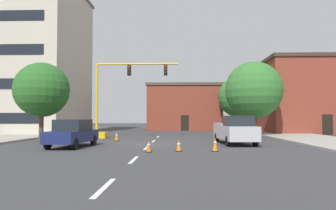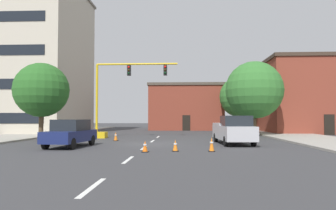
{
  "view_description": "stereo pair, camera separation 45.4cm",
  "coord_description": "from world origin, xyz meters",
  "px_view_note": "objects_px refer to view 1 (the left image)",
  "views": [
    {
      "loc": [
        1.99,
        -22.43,
        1.87
      ],
      "look_at": [
        0.97,
        7.89,
        3.07
      ],
      "focal_mm": 33.71,
      "sensor_mm": 36.0,
      "label": 1
    },
    {
      "loc": [
        2.44,
        -22.41,
        1.87
      ],
      "look_at": [
        0.97,
        7.89,
        3.07
      ],
      "focal_mm": 33.71,
      "sensor_mm": 36.0,
      "label": 2
    }
  ],
  "objects_px": {
    "traffic_cone_roadside_a": "(215,144)",
    "traffic_cone_roadside_d": "(179,146)",
    "tree_right_mid": "(254,90)",
    "pickup_truck_silver": "(235,130)",
    "tree_left_near": "(42,90)",
    "traffic_cone_roadside_b": "(149,146)",
    "tree_right_far": "(238,97)",
    "sedan_navy_near_left": "(73,133)",
    "traffic_signal_gantry": "(108,114)",
    "traffic_cone_roadside_c": "(117,136)"
  },
  "relations": [
    {
      "from": "traffic_cone_roadside_a",
      "to": "traffic_cone_roadside_d",
      "type": "xyz_separation_m",
      "value": [
        -1.99,
        0.04,
        -0.07
      ]
    },
    {
      "from": "tree_right_mid",
      "to": "pickup_truck_silver",
      "type": "xyz_separation_m",
      "value": [
        -3.62,
        -9.59,
        -3.65
      ]
    },
    {
      "from": "tree_left_near",
      "to": "traffic_cone_roadside_b",
      "type": "bearing_deg",
      "value": -39.51
    },
    {
      "from": "traffic_cone_roadside_a",
      "to": "traffic_cone_roadside_b",
      "type": "relative_size",
      "value": 1.26
    },
    {
      "from": "tree_right_far",
      "to": "sedan_navy_near_left",
      "type": "distance_m",
      "value": 27.82
    },
    {
      "from": "tree_left_near",
      "to": "traffic_cone_roadside_d",
      "type": "bearing_deg",
      "value": -33.26
    },
    {
      "from": "traffic_signal_gantry",
      "to": "sedan_navy_near_left",
      "type": "xyz_separation_m",
      "value": [
        -0.27,
        -8.69,
        -1.31
      ]
    },
    {
      "from": "traffic_signal_gantry",
      "to": "pickup_truck_silver",
      "type": "bearing_deg",
      "value": -30.38
    },
    {
      "from": "tree_left_near",
      "to": "pickup_truck_silver",
      "type": "bearing_deg",
      "value": -8.72
    },
    {
      "from": "pickup_truck_silver",
      "to": "traffic_cone_roadside_b",
      "type": "bearing_deg",
      "value": -136.02
    },
    {
      "from": "tree_left_near",
      "to": "pickup_truck_silver",
      "type": "height_order",
      "value": "tree_left_near"
    },
    {
      "from": "traffic_cone_roadside_d",
      "to": "tree_right_far",
      "type": "bearing_deg",
      "value": 72.35
    },
    {
      "from": "tree_left_near",
      "to": "pickup_truck_silver",
      "type": "relative_size",
      "value": 1.13
    },
    {
      "from": "tree_left_near",
      "to": "tree_right_mid",
      "type": "distance_m",
      "value": 19.86
    },
    {
      "from": "tree_right_mid",
      "to": "traffic_cone_roadside_d",
      "type": "height_order",
      "value": "tree_right_mid"
    },
    {
      "from": "traffic_cone_roadside_c",
      "to": "tree_right_far",
      "type": "bearing_deg",
      "value": 53.81
    },
    {
      "from": "tree_left_near",
      "to": "traffic_cone_roadside_a",
      "type": "bearing_deg",
      "value": -29.14
    },
    {
      "from": "traffic_signal_gantry",
      "to": "tree_left_near",
      "type": "xyz_separation_m",
      "value": [
        -4.45,
        -3.81,
        1.86
      ]
    },
    {
      "from": "tree_right_mid",
      "to": "pickup_truck_silver",
      "type": "relative_size",
      "value": 1.36
    },
    {
      "from": "tree_right_far",
      "to": "traffic_cone_roadside_d",
      "type": "relative_size",
      "value": 11.52
    },
    {
      "from": "traffic_signal_gantry",
      "to": "tree_right_mid",
      "type": "xyz_separation_m",
      "value": [
        14.01,
        3.5,
        2.43
      ]
    },
    {
      "from": "tree_right_mid",
      "to": "tree_left_near",
      "type": "bearing_deg",
      "value": -158.38
    },
    {
      "from": "pickup_truck_silver",
      "to": "traffic_signal_gantry",
      "type": "bearing_deg",
      "value": 149.62
    },
    {
      "from": "tree_left_near",
      "to": "traffic_cone_roadside_d",
      "type": "xyz_separation_m",
      "value": [
        10.89,
        -7.14,
        -3.74
      ]
    },
    {
      "from": "tree_right_far",
      "to": "traffic_cone_roadside_d",
      "type": "distance_m",
      "value": 27.11
    },
    {
      "from": "sedan_navy_near_left",
      "to": "traffic_cone_roadside_a",
      "type": "distance_m",
      "value": 9.03
    },
    {
      "from": "traffic_cone_roadside_b",
      "to": "traffic_cone_roadside_c",
      "type": "bearing_deg",
      "value": 112.46
    },
    {
      "from": "tree_left_near",
      "to": "traffic_cone_roadside_c",
      "type": "relative_size",
      "value": 8.59
    },
    {
      "from": "traffic_signal_gantry",
      "to": "traffic_cone_roadside_b",
      "type": "xyz_separation_m",
      "value": [
        4.83,
        -11.46,
        -1.89
      ]
    },
    {
      "from": "traffic_signal_gantry",
      "to": "traffic_cone_roadside_b",
      "type": "relative_size",
      "value": 13.24
    },
    {
      "from": "tree_left_near",
      "to": "traffic_cone_roadside_d",
      "type": "distance_m",
      "value": 13.55
    },
    {
      "from": "traffic_cone_roadside_b",
      "to": "traffic_cone_roadside_d",
      "type": "bearing_deg",
      "value": 17.22
    },
    {
      "from": "tree_right_far",
      "to": "traffic_cone_roadside_b",
      "type": "distance_m",
      "value": 28.1
    },
    {
      "from": "tree_right_mid",
      "to": "traffic_cone_roadside_c",
      "type": "height_order",
      "value": "tree_right_mid"
    },
    {
      "from": "traffic_cone_roadside_b",
      "to": "traffic_cone_roadside_a",
      "type": "bearing_deg",
      "value": 7.28
    },
    {
      "from": "sedan_navy_near_left",
      "to": "traffic_cone_roadside_b",
      "type": "bearing_deg",
      "value": -28.49
    },
    {
      "from": "traffic_cone_roadside_a",
      "to": "traffic_cone_roadside_b",
      "type": "xyz_separation_m",
      "value": [
        -3.62,
        -0.46,
        -0.08
      ]
    },
    {
      "from": "tree_left_near",
      "to": "traffic_cone_roadside_a",
      "type": "relative_size",
      "value": 7.93
    },
    {
      "from": "traffic_cone_roadside_c",
      "to": "traffic_cone_roadside_d",
      "type": "bearing_deg",
      "value": -56.83
    },
    {
      "from": "pickup_truck_silver",
      "to": "sedan_navy_near_left",
      "type": "bearing_deg",
      "value": -166.29
    },
    {
      "from": "traffic_signal_gantry",
      "to": "pickup_truck_silver",
      "type": "xyz_separation_m",
      "value": [
        10.39,
        -6.09,
        -1.22
      ]
    },
    {
      "from": "traffic_cone_roadside_b",
      "to": "sedan_navy_near_left",
      "type": "bearing_deg",
      "value": 151.51
    },
    {
      "from": "traffic_signal_gantry",
      "to": "traffic_cone_roadside_a",
      "type": "bearing_deg",
      "value": -52.5
    },
    {
      "from": "traffic_cone_roadside_d",
      "to": "traffic_cone_roadside_a",
      "type": "bearing_deg",
      "value": -1.16
    },
    {
      "from": "pickup_truck_silver",
      "to": "tree_right_far",
      "type": "bearing_deg",
      "value": 78.57
    },
    {
      "from": "tree_right_far",
      "to": "traffic_cone_roadside_d",
      "type": "xyz_separation_m",
      "value": [
        -8.11,
        -25.5,
        -4.34
      ]
    },
    {
      "from": "tree_right_mid",
      "to": "sedan_navy_near_left",
      "type": "distance_m",
      "value": 19.15
    },
    {
      "from": "pickup_truck_silver",
      "to": "traffic_cone_roadside_c",
      "type": "height_order",
      "value": "pickup_truck_silver"
    },
    {
      "from": "tree_right_mid",
      "to": "traffic_cone_roadside_d",
      "type": "distance_m",
      "value": 16.88
    },
    {
      "from": "traffic_cone_roadside_a",
      "to": "traffic_signal_gantry",
      "type": "bearing_deg",
      "value": 127.5
    }
  ]
}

